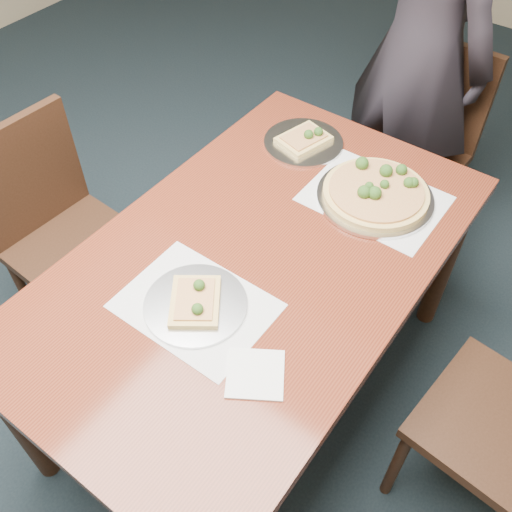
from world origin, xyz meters
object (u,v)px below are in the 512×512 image
Objects in this scene: chair_far at (419,140)px; diner at (420,48)px; pizza_pan at (376,193)px; chair_left at (58,226)px; slice_plate_near at (195,303)px; slice_plate_far at (304,141)px; dining_table at (256,276)px.

diner is at bearing 159.74° from chair_far.
diner is at bearing 106.63° from pizza_pan.
pizza_pan is (0.95, 0.57, 0.26)m from chair_left.
pizza_pan reaches higher than slice_plate_near.
slice_plate_far is (-0.16, 0.77, -0.00)m from slice_plate_near.
slice_plate_near reaches higher than dining_table.
slice_plate_near is (-0.18, -0.67, -0.01)m from pizza_pan.
diner is (-0.06, 1.15, 0.22)m from dining_table.
pizza_pan is (0.12, -0.69, 0.26)m from chair_far.
chair_left is 2.45× the size of pizza_pan.
diner reaches higher than chair_far.
chair_far reaches higher than pizza_pan.
pizza_pan is 1.33× the size of slice_plate_far.
chair_left is 3.25× the size of slice_plate_near.
chair_far is 3.25× the size of slice_plate_far.
pizza_pan is at bearing -56.47° from chair_left.
slice_plate_near is 1.00× the size of slice_plate_far.
chair_far and chair_left have the same top height.
diner is 1.40m from slice_plate_near.
chair_left is 0.52× the size of diner.
chair_left is at bearing 172.35° from slice_plate_near.
pizza_pan is (0.22, -0.73, -0.11)m from diner.
pizza_pan is at bearing -78.76° from chair_far.
chair_far is at bearing 87.83° from dining_table.
diner is at bearing 78.76° from slice_plate_far.
slice_plate_near is (-0.02, -0.24, 0.11)m from dining_table.
chair_left is (-0.83, -1.25, 0.00)m from chair_far.
pizza_pan is (0.16, 0.43, 0.12)m from dining_table.
slice_plate_near is at bearing -91.31° from chair_far.
dining_table is at bearing 84.39° from slice_plate_near.
dining_table is 0.81m from chair_left.
pizza_pan is at bearing 123.90° from diner.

